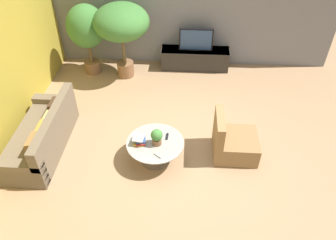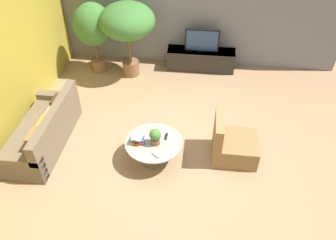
{
  "view_description": "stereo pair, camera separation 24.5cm",
  "coord_description": "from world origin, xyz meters",
  "px_view_note": "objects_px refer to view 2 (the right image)",
  "views": [
    {
      "loc": [
        0.1,
        -4.51,
        4.48
      ],
      "look_at": [
        -0.2,
        0.12,
        0.55
      ],
      "focal_mm": 35.0,
      "sensor_mm": 36.0,
      "label": 1
    },
    {
      "loc": [
        0.35,
        -4.49,
        4.48
      ],
      "look_at": [
        -0.2,
        0.12,
        0.55
      ],
      "focal_mm": 35.0,
      "sensor_mm": 36.0,
      "label": 2
    }
  ],
  "objects_px": {
    "armchair_wicker": "(232,145)",
    "potted_plant_tabletop": "(155,136)",
    "potted_palm_tall": "(93,27)",
    "television": "(202,40)",
    "coffee_table": "(154,147)",
    "couch_by_wall": "(44,132)",
    "potted_palm_corner": "(127,23)",
    "media_console": "(201,59)"
  },
  "relations": [
    {
      "from": "armchair_wicker",
      "to": "potted_palm_tall",
      "type": "bearing_deg",
      "value": 50.82
    },
    {
      "from": "coffee_table",
      "to": "armchair_wicker",
      "type": "xyz_separation_m",
      "value": [
        1.41,
        0.25,
        -0.03
      ]
    },
    {
      "from": "coffee_table",
      "to": "potted_palm_tall",
      "type": "relative_size",
      "value": 0.59
    },
    {
      "from": "couch_by_wall",
      "to": "potted_palm_corner",
      "type": "distance_m",
      "value": 3.08
    },
    {
      "from": "couch_by_wall",
      "to": "potted_palm_tall",
      "type": "height_order",
      "value": "potted_palm_tall"
    },
    {
      "from": "potted_plant_tabletop",
      "to": "media_console",
      "type": "bearing_deg",
      "value": 78.6
    },
    {
      "from": "media_console",
      "to": "potted_plant_tabletop",
      "type": "height_order",
      "value": "potted_plant_tabletop"
    },
    {
      "from": "armchair_wicker",
      "to": "potted_palm_corner",
      "type": "xyz_separation_m",
      "value": [
        -2.42,
        2.57,
        1.08
      ]
    },
    {
      "from": "television",
      "to": "potted_palm_tall",
      "type": "bearing_deg",
      "value": -171.75
    },
    {
      "from": "television",
      "to": "potted_palm_tall",
      "type": "xyz_separation_m",
      "value": [
        -2.58,
        -0.37,
        0.38
      ]
    },
    {
      "from": "coffee_table",
      "to": "potted_palm_tall",
      "type": "bearing_deg",
      "value": 122.67
    },
    {
      "from": "potted_palm_tall",
      "to": "potted_plant_tabletop",
      "type": "xyz_separation_m",
      "value": [
        1.91,
        -2.96,
        -0.58
      ]
    },
    {
      "from": "media_console",
      "to": "couch_by_wall",
      "type": "bearing_deg",
      "value": -132.21
    },
    {
      "from": "potted_palm_tall",
      "to": "media_console",
      "type": "bearing_deg",
      "value": 8.29
    },
    {
      "from": "media_console",
      "to": "coffee_table",
      "type": "bearing_deg",
      "value": -102.1
    },
    {
      "from": "television",
      "to": "potted_plant_tabletop",
      "type": "bearing_deg",
      "value": -101.4
    },
    {
      "from": "armchair_wicker",
      "to": "coffee_table",
      "type": "bearing_deg",
      "value": 100.12
    },
    {
      "from": "couch_by_wall",
      "to": "potted_plant_tabletop",
      "type": "distance_m",
      "value": 2.2
    },
    {
      "from": "potted_plant_tabletop",
      "to": "potted_palm_corner",
      "type": "bearing_deg",
      "value": 110.18
    },
    {
      "from": "couch_by_wall",
      "to": "potted_plant_tabletop",
      "type": "height_order",
      "value": "couch_by_wall"
    },
    {
      "from": "media_console",
      "to": "armchair_wicker",
      "type": "height_order",
      "value": "armchair_wicker"
    },
    {
      "from": "armchair_wicker",
      "to": "potted_palm_corner",
      "type": "relative_size",
      "value": 0.47
    },
    {
      "from": "potted_palm_tall",
      "to": "television",
      "type": "bearing_deg",
      "value": 8.25
    },
    {
      "from": "coffee_table",
      "to": "potted_palm_corner",
      "type": "distance_m",
      "value": 3.18
    },
    {
      "from": "potted_palm_corner",
      "to": "potted_plant_tabletop",
      "type": "bearing_deg",
      "value": -69.82
    },
    {
      "from": "armchair_wicker",
      "to": "potted_plant_tabletop",
      "type": "bearing_deg",
      "value": 101.7
    },
    {
      "from": "potted_palm_tall",
      "to": "coffee_table",
      "type": "bearing_deg",
      "value": -57.33
    },
    {
      "from": "coffee_table",
      "to": "potted_plant_tabletop",
      "type": "height_order",
      "value": "potted_plant_tabletop"
    },
    {
      "from": "couch_by_wall",
      "to": "television",
      "type": "bearing_deg",
      "value": 137.77
    },
    {
      "from": "armchair_wicker",
      "to": "potted_plant_tabletop",
      "type": "xyz_separation_m",
      "value": [
        -1.37,
        -0.28,
        0.32
      ]
    },
    {
      "from": "coffee_table",
      "to": "potted_palm_corner",
      "type": "bearing_deg",
      "value": 109.76
    },
    {
      "from": "media_console",
      "to": "television",
      "type": "xyz_separation_m",
      "value": [
        0.0,
        -0.0,
        0.52
      ]
    },
    {
      "from": "coffee_table",
      "to": "couch_by_wall",
      "type": "xyz_separation_m",
      "value": [
        -2.14,
        0.16,
        -0.01
      ]
    },
    {
      "from": "couch_by_wall",
      "to": "potted_plant_tabletop",
      "type": "xyz_separation_m",
      "value": [
        2.17,
        -0.2,
        0.31
      ]
    },
    {
      "from": "media_console",
      "to": "television",
      "type": "distance_m",
      "value": 0.52
    },
    {
      "from": "potted_palm_corner",
      "to": "potted_palm_tall",
      "type": "bearing_deg",
      "value": 173.11
    },
    {
      "from": "coffee_table",
      "to": "couch_by_wall",
      "type": "distance_m",
      "value": 2.14
    },
    {
      "from": "media_console",
      "to": "coffee_table",
      "type": "distance_m",
      "value": 3.38
    },
    {
      "from": "media_console",
      "to": "coffee_table",
      "type": "relative_size",
      "value": 1.67
    },
    {
      "from": "couch_by_wall",
      "to": "potted_palm_tall",
      "type": "bearing_deg",
      "value": 174.56
    },
    {
      "from": "potted_palm_corner",
      "to": "coffee_table",
      "type": "bearing_deg",
      "value": -70.24
    },
    {
      "from": "television",
      "to": "couch_by_wall",
      "type": "bearing_deg",
      "value": -132.23
    }
  ]
}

